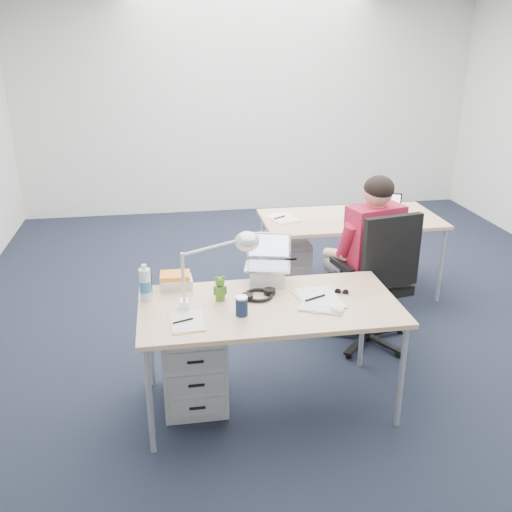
# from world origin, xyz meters

# --- Properties ---
(floor) EXTENTS (7.00, 7.00, 0.00)m
(floor) POSITION_xyz_m (0.00, 0.00, 0.00)
(floor) COLOR black
(floor) RESTS_ON ground
(room) EXTENTS (6.02, 7.02, 2.80)m
(room) POSITION_xyz_m (0.00, 0.00, 1.71)
(room) COLOR silver
(room) RESTS_ON ground
(desk_near) EXTENTS (1.60, 0.80, 0.73)m
(desk_near) POSITION_xyz_m (-0.56, -0.97, 0.68)
(desk_near) COLOR tan
(desk_near) RESTS_ON ground
(desk_far) EXTENTS (1.60, 0.80, 0.73)m
(desk_far) POSITION_xyz_m (0.49, 0.66, 0.68)
(desk_far) COLOR tan
(desk_far) RESTS_ON ground
(office_chair) EXTENTS (0.82, 0.82, 1.11)m
(office_chair) POSITION_xyz_m (0.37, -0.30, 0.31)
(office_chair) COLOR black
(office_chair) RESTS_ON ground
(seated_person) EXTENTS (0.53, 0.79, 1.32)m
(seated_person) POSITION_xyz_m (0.33, -0.12, 0.66)
(seated_person) COLOR #B01936
(seated_person) RESTS_ON ground
(drawer_pedestal_near) EXTENTS (0.40, 0.50, 0.55)m
(drawer_pedestal_near) POSITION_xyz_m (-1.04, -0.85, 0.28)
(drawer_pedestal_near) COLOR #AEB0B3
(drawer_pedestal_near) RESTS_ON ground
(drawer_pedestal_far) EXTENTS (0.40, 0.50, 0.55)m
(drawer_pedestal_far) POSITION_xyz_m (-0.11, 0.69, 0.28)
(drawer_pedestal_far) COLOR #AEB0B3
(drawer_pedestal_far) RESTS_ON ground
(silver_laptop) EXTENTS (0.34, 0.30, 0.32)m
(silver_laptop) POSITION_xyz_m (-0.51, -0.64, 0.89)
(silver_laptop) COLOR silver
(silver_laptop) RESTS_ON desk_near
(wireless_keyboard) EXTENTS (0.29, 0.21, 0.01)m
(wireless_keyboard) POSITION_xyz_m (-0.27, -1.09, 0.74)
(wireless_keyboard) COLOR white
(wireless_keyboard) RESTS_ON desk_near
(computer_mouse) EXTENTS (0.10, 0.12, 0.03)m
(computer_mouse) POSITION_xyz_m (-0.18, -1.14, 0.75)
(computer_mouse) COLOR white
(computer_mouse) RESTS_ON desk_near
(headphones) EXTENTS (0.29, 0.26, 0.04)m
(headphones) POSITION_xyz_m (-0.61, -0.86, 0.75)
(headphones) COLOR black
(headphones) RESTS_ON desk_near
(can_koozie) EXTENTS (0.08, 0.08, 0.12)m
(can_koozie) POSITION_xyz_m (-0.75, -1.08, 0.79)
(can_koozie) COLOR #131F3D
(can_koozie) RESTS_ON desk_near
(water_bottle) EXTENTS (0.09, 0.09, 0.24)m
(water_bottle) POSITION_xyz_m (-1.31, -0.78, 0.85)
(water_bottle) COLOR silver
(water_bottle) RESTS_ON desk_near
(bear_figurine) EXTENTS (0.10, 0.08, 0.16)m
(bear_figurine) POSITION_xyz_m (-0.85, -0.86, 0.81)
(bear_figurine) COLOR #2F6B1C
(bear_figurine) RESTS_ON desk_near
(book_stack) EXTENTS (0.23, 0.19, 0.09)m
(book_stack) POSITION_xyz_m (-1.12, -0.62, 0.78)
(book_stack) COLOR silver
(book_stack) RESTS_ON desk_near
(cordless_phone) EXTENTS (0.04, 0.03, 0.15)m
(cordless_phone) POSITION_xyz_m (-1.29, -0.66, 0.81)
(cordless_phone) COLOR black
(cordless_phone) RESTS_ON desk_near
(papers_left) EXTENTS (0.20, 0.27, 0.01)m
(papers_left) POSITION_xyz_m (-1.08, -1.13, 0.73)
(papers_left) COLOR #ECCF88
(papers_left) RESTS_ON desk_near
(papers_right) EXTENTS (0.27, 0.36, 0.01)m
(papers_right) POSITION_xyz_m (-0.25, -0.96, 0.74)
(papers_right) COLOR #ECCF88
(papers_right) RESTS_ON desk_near
(sunglasses) EXTENTS (0.10, 0.08, 0.02)m
(sunglasses) POSITION_xyz_m (-0.07, -0.89, 0.74)
(sunglasses) COLOR black
(sunglasses) RESTS_ON desk_near
(desk_lamp) EXTENTS (0.46, 0.32, 0.49)m
(desk_lamp) POSITION_xyz_m (-0.93, -0.95, 0.98)
(desk_lamp) COLOR silver
(desk_lamp) RESTS_ON desk_near
(dark_laptop) EXTENTS (0.38, 0.37, 0.22)m
(dark_laptop) POSITION_xyz_m (0.80, 0.63, 0.84)
(dark_laptop) COLOR black
(dark_laptop) RESTS_ON desk_far
(far_cup) EXTENTS (0.08, 0.08, 0.11)m
(far_cup) POSITION_xyz_m (0.85, 0.61, 0.79)
(far_cup) COLOR white
(far_cup) RESTS_ON desk_far
(far_papers) EXTENTS (0.29, 0.35, 0.01)m
(far_papers) POSITION_xyz_m (-0.13, 0.72, 0.73)
(far_papers) COLOR white
(far_papers) RESTS_ON desk_far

